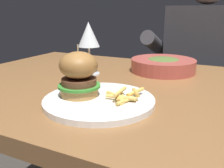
# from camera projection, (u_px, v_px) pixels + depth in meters

# --- Properties ---
(dining_table) EXTENTS (1.32, 0.80, 0.74)m
(dining_table) POSITION_uv_depth(u_px,v_px,m) (144.00, 115.00, 0.76)
(dining_table) COLOR brown
(dining_table) RESTS_ON ground
(main_plate) EXTENTS (0.27, 0.27, 0.01)m
(main_plate) POSITION_uv_depth(u_px,v_px,m) (99.00, 101.00, 0.60)
(main_plate) COLOR white
(main_plate) RESTS_ON dining_table
(burger_sandwich) EXTENTS (0.10, 0.10, 0.13)m
(burger_sandwich) POSITION_uv_depth(u_px,v_px,m) (79.00, 74.00, 0.61)
(burger_sandwich) COLOR #B78447
(burger_sandwich) RESTS_ON main_plate
(fries_pile) EXTENTS (0.09, 0.11, 0.02)m
(fries_pile) POSITION_uv_depth(u_px,v_px,m) (125.00, 96.00, 0.59)
(fries_pile) COLOR #EABC5B
(fries_pile) RESTS_ON main_plate
(wine_glass) EXTENTS (0.08, 0.08, 0.18)m
(wine_glass) POSITION_uv_depth(u_px,v_px,m) (89.00, 36.00, 0.85)
(wine_glass) COLOR silver
(wine_glass) RESTS_ON dining_table
(soup_bowl) EXTENTS (0.23, 0.23, 0.05)m
(soup_bowl) POSITION_uv_depth(u_px,v_px,m) (163.00, 65.00, 0.92)
(soup_bowl) COLOR #B24C42
(soup_bowl) RESTS_ON dining_table
(diner_person) EXTENTS (0.51, 0.36, 1.18)m
(diner_person) POSITION_uv_depth(u_px,v_px,m) (198.00, 87.00, 1.34)
(diner_person) COLOR #282833
(diner_person) RESTS_ON ground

